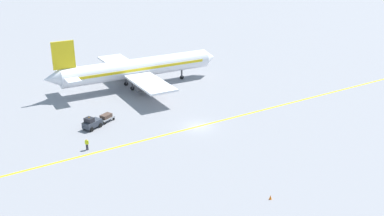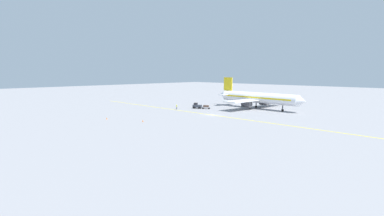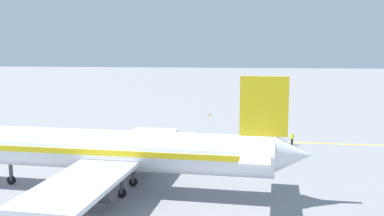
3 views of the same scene
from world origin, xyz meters
The scene contains 7 objects.
ground_plane centered at (0.00, 0.00, 0.00)m, with size 400.00×400.00×0.00m, color gray.
apron_yellow_centreline centered at (0.00, 0.00, 0.00)m, with size 0.40×120.00×0.01m, color yellow.
airplane_at_gate centered at (-22.85, 0.79, 3.71)m, with size 28.30×35.54×10.60m.
baggage_tug_dark centered at (-8.37, -14.21, 0.90)m, with size 2.72×3.35×2.11m.
baggage_cart_trailing centered at (-9.78, -11.22, 0.76)m, with size 2.38×2.95×1.24m.
ground_crew_worker centered at (-1.82, -17.50, 0.91)m, with size 0.47×0.41×1.68m.
traffic_cone_near_nose centered at (21.53, -4.78, 0.28)m, with size 0.32×0.32×0.55m, color orange.
Camera 1 is at (53.07, -36.21, 28.09)m, focal length 42.00 mm.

